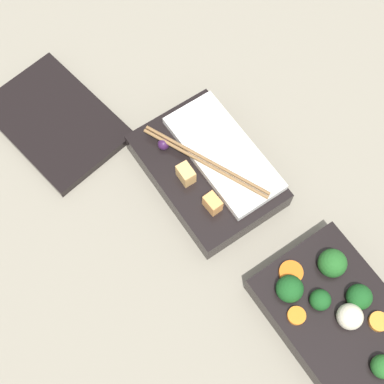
{
  "coord_description": "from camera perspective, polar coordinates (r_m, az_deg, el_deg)",
  "views": [
    {
      "loc": [
        -0.12,
        0.21,
        0.72
      ],
      "look_at": [
        0.12,
        0.04,
        0.04
      ],
      "focal_mm": 50.0,
      "sensor_mm": 36.0,
      "label": 1
    }
  ],
  "objects": [
    {
      "name": "bento_tray_vegetable",
      "position": [
        0.74,
        15.53,
        -12.75
      ],
      "size": [
        0.21,
        0.15,
        0.07
      ],
      "color": "black",
      "rests_on": "ground_plane"
    },
    {
      "name": "ground_plane",
      "position": [
        0.76,
        7.87,
        -6.52
      ],
      "size": [
        3.0,
        3.0,
        0.0
      ],
      "primitive_type": "plane",
      "color": "gray"
    },
    {
      "name": "bento_tray_rice",
      "position": [
        0.78,
        1.68,
        2.49
      ],
      "size": [
        0.21,
        0.15,
        0.06
      ],
      "color": "black",
      "rests_on": "ground_plane"
    },
    {
      "name": "bento_lid",
      "position": [
        0.86,
        -14.34,
        7.34
      ],
      "size": [
        0.23,
        0.18,
        0.01
      ],
      "primitive_type": "cube",
      "rotation": [
        0.0,
        0.0,
        0.17
      ],
      "color": "black",
      "rests_on": "ground_plane"
    }
  ]
}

